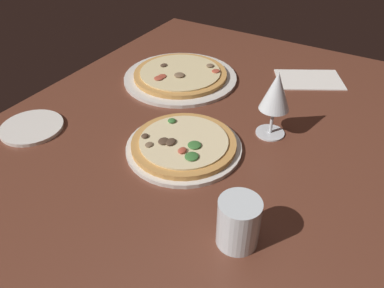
% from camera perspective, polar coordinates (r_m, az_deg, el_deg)
% --- Properties ---
extents(dining_table, '(1.50, 1.10, 0.04)m').
position_cam_1_polar(dining_table, '(0.86, 1.25, -3.46)').
color(dining_table, brown).
rests_on(dining_table, ground).
extents(pizza_main, '(0.27, 0.27, 0.03)m').
position_cam_1_polar(pizza_main, '(0.87, -1.25, -0.14)').
color(pizza_main, silver).
rests_on(pizza_main, dining_table).
extents(pizza_side, '(0.34, 0.34, 0.03)m').
position_cam_1_polar(pizza_side, '(1.17, -1.75, 10.17)').
color(pizza_side, silver).
rests_on(pizza_side, dining_table).
extents(wine_glass_far, '(0.07, 0.07, 0.16)m').
position_cam_1_polar(wine_glass_far, '(0.89, 12.43, 7.38)').
color(wine_glass_far, silver).
rests_on(wine_glass_far, dining_table).
extents(water_glass, '(0.07, 0.07, 0.09)m').
position_cam_1_polar(water_glass, '(0.67, 6.91, -11.96)').
color(water_glass, silver).
rests_on(water_glass, dining_table).
extents(side_plate, '(0.15, 0.15, 0.01)m').
position_cam_1_polar(side_plate, '(1.02, -22.83, 2.31)').
color(side_plate, silver).
rests_on(side_plate, dining_table).
extents(paper_menu, '(0.21, 0.23, 0.00)m').
position_cam_1_polar(paper_menu, '(1.22, 17.11, 9.20)').
color(paper_menu, white).
rests_on(paper_menu, dining_table).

